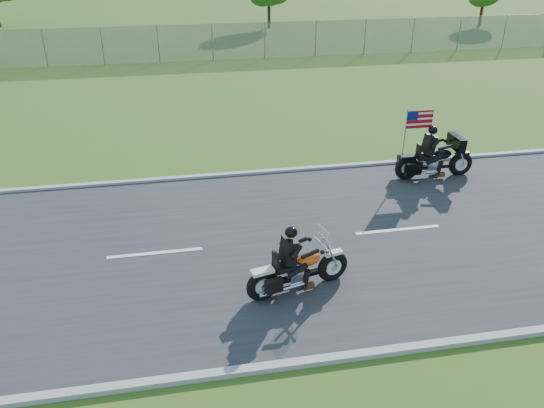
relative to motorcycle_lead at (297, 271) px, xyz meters
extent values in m
plane|color=#3A5B1C|center=(-0.96, 1.93, -0.50)|extent=(420.00, 420.00, 0.00)
cube|color=#28282B|center=(-0.96, 1.93, -0.48)|extent=(120.00, 8.00, 0.04)
cube|color=#9E9B93|center=(-0.96, 5.98, -0.45)|extent=(120.00, 0.18, 0.12)
cube|color=#9E9B93|center=(-0.96, -2.12, -0.45)|extent=(120.00, 0.18, 0.12)
cube|color=gray|center=(-5.96, 21.93, 0.50)|extent=(60.00, 0.03, 2.00)
cylinder|color=#382316|center=(5.04, 31.93, 0.76)|extent=(0.22, 0.22, 2.52)
cylinder|color=#382316|center=(21.04, 29.93, 0.62)|extent=(0.22, 0.22, 2.24)
torus|color=black|center=(0.83, 0.21, -0.14)|extent=(0.73, 0.35, 0.71)
torus|color=black|center=(-0.75, -0.19, -0.14)|extent=(0.73, 0.35, 0.71)
ellipsoid|color=#EE5211|center=(0.24, 0.06, 0.21)|extent=(0.60, 0.43, 0.27)
cube|color=black|center=(-0.24, -0.06, 0.17)|extent=(0.58, 0.41, 0.12)
cube|color=black|center=(-0.20, -0.05, 0.55)|extent=(0.32, 0.43, 0.53)
sphere|color=black|center=(-0.15, -0.04, 0.96)|extent=(0.32, 0.32, 0.26)
cube|color=silver|center=(0.62, 0.16, 0.67)|extent=(0.15, 0.44, 0.39)
torus|color=black|center=(6.19, 4.78, -0.12)|extent=(0.75, 0.19, 0.75)
torus|color=black|center=(4.45, 4.77, -0.12)|extent=(0.75, 0.19, 0.75)
ellipsoid|color=black|center=(5.54, 4.78, 0.25)|extent=(0.57, 0.33, 0.29)
cube|color=black|center=(5.01, 4.78, 0.21)|extent=(0.56, 0.31, 0.12)
cube|color=black|center=(5.06, 4.78, 0.61)|extent=(0.25, 0.41, 0.56)
sphere|color=black|center=(5.12, 4.78, 1.04)|extent=(0.28, 0.28, 0.27)
cube|color=black|center=(5.93, 4.78, 0.61)|extent=(0.23, 0.82, 0.41)
cube|color=#B70C11|center=(4.76, 4.98, 1.32)|extent=(0.81, 0.02, 0.53)
camera|label=1|loc=(-2.13, -8.82, 6.34)|focal=35.00mm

